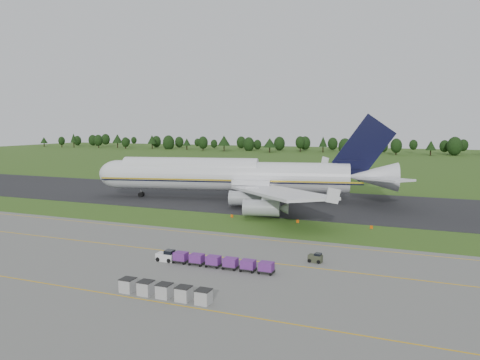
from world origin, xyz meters
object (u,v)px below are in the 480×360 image
at_px(aircraft, 235,175).
at_px(baggage_train, 211,261).
at_px(edge_markers, 298,221).
at_px(uld_row, 164,291).
at_px(utility_cart, 315,259).

relative_size(aircraft, baggage_train, 4.49).
bearing_deg(edge_markers, baggage_train, -96.22).
relative_size(baggage_train, uld_row, 1.53).
bearing_deg(edge_markers, utility_cart, -69.73).
xyz_separation_m(uld_row, edge_markers, (3.41, 43.65, -0.57)).
bearing_deg(baggage_train, edge_markers, 83.78).
xyz_separation_m(aircraft, edge_markers, (22.04, -21.32, -5.86)).
height_order(baggage_train, utility_cart, baggage_train).
relative_size(utility_cart, uld_row, 0.18).
distance_m(uld_row, edge_markers, 43.79).
relative_size(aircraft, edge_markers, 2.72).
height_order(baggage_train, edge_markers, baggage_train).
bearing_deg(aircraft, uld_row, -74.00).
bearing_deg(utility_cart, edge_markers, 110.27).
bearing_deg(uld_row, baggage_train, 90.15).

